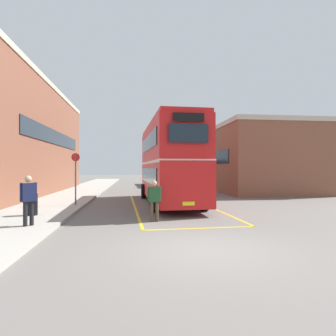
{
  "coord_description": "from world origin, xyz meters",
  "views": [
    {
      "loc": [
        -1.81,
        -7.45,
        2.14
      ],
      "look_at": [
        0.62,
        13.11,
        2.13
      ],
      "focal_mm": 30.89,
      "sensor_mm": 36.0,
      "label": 1
    }
  ],
  "objects_px": {
    "double_decker_bus": "(169,162)",
    "pedestrian_boarding": "(154,198)",
    "single_deck_bus": "(168,172)",
    "pedestrian_waiting_far": "(28,197)",
    "bus_stop_sign": "(76,174)",
    "litter_bin": "(32,204)"
  },
  "relations": [
    {
      "from": "litter_bin",
      "to": "bus_stop_sign",
      "type": "height_order",
      "value": "bus_stop_sign"
    },
    {
      "from": "pedestrian_boarding",
      "to": "bus_stop_sign",
      "type": "xyz_separation_m",
      "value": [
        -3.93,
        4.61,
        0.88
      ]
    },
    {
      "from": "double_decker_bus",
      "to": "single_deck_bus",
      "type": "bearing_deg",
      "value": 83.2
    },
    {
      "from": "pedestrian_boarding",
      "to": "pedestrian_waiting_far",
      "type": "relative_size",
      "value": 0.94
    },
    {
      "from": "single_deck_bus",
      "to": "bus_stop_sign",
      "type": "distance_m",
      "value": 20.28
    },
    {
      "from": "single_deck_bus",
      "to": "pedestrian_waiting_far",
      "type": "relative_size",
      "value": 5.1
    },
    {
      "from": "double_decker_bus",
      "to": "pedestrian_boarding",
      "type": "relative_size",
      "value": 6.42
    },
    {
      "from": "pedestrian_boarding",
      "to": "litter_bin",
      "type": "bearing_deg",
      "value": 165.23
    },
    {
      "from": "single_deck_bus",
      "to": "litter_bin",
      "type": "height_order",
      "value": "single_deck_bus"
    },
    {
      "from": "pedestrian_waiting_far",
      "to": "bus_stop_sign",
      "type": "xyz_separation_m",
      "value": [
        0.49,
        5.6,
        0.67
      ]
    },
    {
      "from": "pedestrian_waiting_far",
      "to": "bus_stop_sign",
      "type": "relative_size",
      "value": 0.62
    },
    {
      "from": "single_deck_bus",
      "to": "pedestrian_boarding",
      "type": "bearing_deg",
      "value": -98.2
    },
    {
      "from": "double_decker_bus",
      "to": "bus_stop_sign",
      "type": "xyz_separation_m",
      "value": [
        -5.2,
        -1.11,
        -0.7
      ]
    },
    {
      "from": "double_decker_bus",
      "to": "single_deck_bus",
      "type": "relative_size",
      "value": 1.18
    },
    {
      "from": "pedestrian_boarding",
      "to": "bus_stop_sign",
      "type": "height_order",
      "value": "bus_stop_sign"
    },
    {
      "from": "single_deck_bus",
      "to": "pedestrian_waiting_far",
      "type": "xyz_separation_m",
      "value": [
        -7.81,
        -24.51,
        -0.49
      ]
    },
    {
      "from": "double_decker_bus",
      "to": "pedestrian_waiting_far",
      "type": "distance_m",
      "value": 8.9
    },
    {
      "from": "double_decker_bus",
      "to": "pedestrian_boarding",
      "type": "xyz_separation_m",
      "value": [
        -1.27,
        -5.72,
        -1.58
      ]
    },
    {
      "from": "double_decker_bus",
      "to": "single_deck_bus",
      "type": "height_order",
      "value": "double_decker_bus"
    },
    {
      "from": "pedestrian_waiting_far",
      "to": "litter_bin",
      "type": "distance_m",
      "value": 2.46
    },
    {
      "from": "pedestrian_boarding",
      "to": "bus_stop_sign",
      "type": "distance_m",
      "value": 6.12
    },
    {
      "from": "bus_stop_sign",
      "to": "pedestrian_boarding",
      "type": "bearing_deg",
      "value": -49.57
    }
  ]
}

